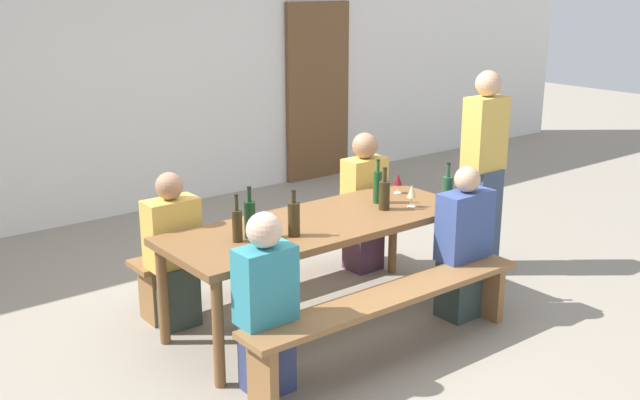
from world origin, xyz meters
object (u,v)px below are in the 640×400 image
(bench_far, at_px, (263,246))
(wine_bottle_2, at_px, (294,218))
(wine_bottle_3, at_px, (250,218))
(wooden_door, at_px, (318,92))
(wine_bottle_5, at_px, (378,186))
(seated_guest_far_0, at_px, (173,255))
(standing_host, at_px, (483,175))
(tasting_table, at_px, (320,231))
(bench_near, at_px, (389,306))
(wine_bottle_4, at_px, (384,194))
(wine_bottle_0, at_px, (447,191))
(wine_bottle_1, at_px, (237,225))
(seated_guest_far_1, at_px, (364,205))
(wine_glass_0, at_px, (398,180))
(wine_glass_1, at_px, (412,192))
(seated_guest_near_1, at_px, (463,248))
(seated_guest_near_0, at_px, (266,307))

(bench_far, bearing_deg, wine_bottle_2, -110.88)
(wine_bottle_2, bearing_deg, wine_bottle_3, 148.41)
(wooden_door, height_order, wine_bottle_5, wooden_door)
(seated_guest_far_0, height_order, standing_host, standing_host)
(bench_far, height_order, standing_host, standing_host)
(tasting_table, height_order, standing_host, standing_host)
(standing_host, bearing_deg, bench_near, 22.48)
(wine_bottle_4, distance_m, wine_bottle_5, 0.17)
(bench_near, xyz_separation_m, wine_bottle_0, (0.93, 0.40, 0.51))
(wine_bottle_1, xyz_separation_m, seated_guest_far_1, (1.59, 0.58, -0.30))
(bench_near, distance_m, seated_guest_far_0, 1.55)
(wine_glass_0, bearing_deg, wooden_door, 62.66)
(bench_far, relative_size, wine_bottle_4, 6.83)
(wine_bottle_1, height_order, wine_glass_0, wine_bottle_1)
(bench_near, xyz_separation_m, wine_bottle_2, (-0.33, 0.57, 0.51))
(bench_near, xyz_separation_m, wine_bottle_3, (-0.57, 0.72, 0.52))
(wine_bottle_5, bearing_deg, wine_glass_1, -62.48)
(wine_glass_0, relative_size, seated_guest_far_0, 0.14)
(bench_near, relative_size, wine_bottle_0, 6.41)
(standing_host, bearing_deg, seated_guest_near_1, 33.57)
(wooden_door, xyz_separation_m, seated_guest_far_1, (-1.57, -2.65, -0.49))
(wine_glass_0, relative_size, seated_guest_near_1, 0.14)
(tasting_table, relative_size, wine_bottle_1, 7.15)
(wine_bottle_3, xyz_separation_m, wine_glass_1, (1.30, -0.16, -0.02))
(wooden_door, bearing_deg, wine_bottle_1, -134.38)
(wine_bottle_2, xyz_separation_m, seated_guest_near_1, (1.18, -0.42, -0.35))
(wine_glass_0, bearing_deg, wine_bottle_2, -165.43)
(bench_near, bearing_deg, wine_bottle_0, 23.20)
(bench_far, relative_size, seated_guest_near_1, 1.92)
(seated_guest_near_0, bearing_deg, wine_bottle_4, -70.34)
(wine_bottle_4, bearing_deg, standing_host, 2.51)
(wine_bottle_4, relative_size, wine_glass_0, 2.01)
(seated_guest_near_1, relative_size, seated_guest_far_1, 0.96)
(wine_bottle_2, height_order, seated_guest_near_1, seated_guest_near_1)
(bench_near, bearing_deg, wine_glass_1, 37.61)
(wooden_door, height_order, bench_near, wooden_door)
(wine_bottle_2, xyz_separation_m, wine_bottle_4, (0.86, 0.07, -0.01))
(wine_bottle_2, xyz_separation_m, wine_bottle_5, (0.94, 0.23, 0.01))
(wine_bottle_2, distance_m, seated_guest_near_1, 1.30)
(wine_glass_1, bearing_deg, wine_bottle_3, 173.01)
(wooden_door, distance_m, wine_bottle_1, 4.52)
(tasting_table, xyz_separation_m, seated_guest_far_0, (-0.85, 0.57, -0.15))
(seated_guest_far_0, bearing_deg, wine_bottle_3, 25.96)
(seated_guest_near_0, relative_size, seated_guest_far_1, 0.95)
(wine_bottle_2, relative_size, seated_guest_near_0, 0.28)
(wine_glass_0, xyz_separation_m, seated_guest_far_0, (-1.76, 0.39, -0.33))
(tasting_table, height_order, seated_guest_near_1, seated_guest_near_1)
(seated_guest_far_0, bearing_deg, wine_bottle_0, 63.58)
(wine_bottle_2, bearing_deg, wine_bottle_5, 13.53)
(wine_bottle_4, height_order, wine_bottle_5, wine_bottle_5)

